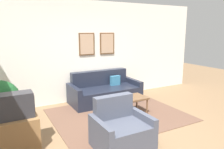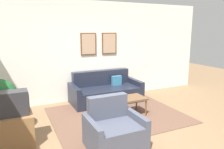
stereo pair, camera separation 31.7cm
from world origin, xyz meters
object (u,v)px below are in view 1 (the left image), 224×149
(tv, at_px, (11,106))
(potted_plant_tall, at_px, (0,101))
(couch, at_px, (104,92))
(armchair, at_px, (121,131))
(coffee_table, at_px, (124,100))

(tv, relative_size, potted_plant_tall, 0.64)
(couch, height_order, armchair, armchair)
(couch, height_order, tv, tv)
(coffee_table, xyz_separation_m, potted_plant_tall, (-2.46, 0.22, 0.31))
(coffee_table, bearing_deg, potted_plant_tall, 174.93)
(couch, bearing_deg, coffee_table, -93.66)
(tv, bearing_deg, potted_plant_tall, 103.26)
(couch, distance_m, armchair, 2.39)
(armchair, bearing_deg, couch, 75.67)
(armchair, bearing_deg, coffee_table, 61.48)
(couch, xyz_separation_m, potted_plant_tall, (-2.53, -0.93, 0.42))
(coffee_table, relative_size, armchair, 1.19)
(coffee_table, relative_size, potted_plant_tall, 0.99)
(couch, xyz_separation_m, armchair, (-0.83, -2.25, 0.00))
(couch, bearing_deg, tv, -147.78)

